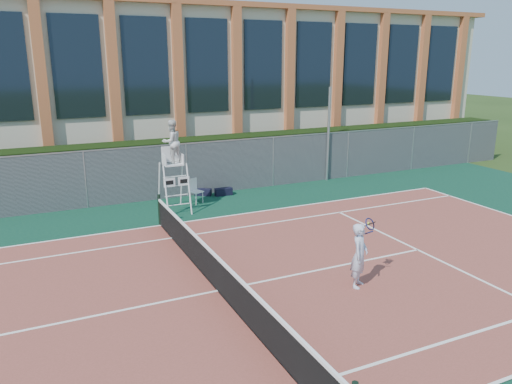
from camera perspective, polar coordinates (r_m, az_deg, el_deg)
name	(u,v)px	position (r m, az deg, el deg)	size (l,w,h in m)	color
ground	(218,292)	(12.63, -4.37, -11.30)	(120.00, 120.00, 0.00)	#233814
apron	(205,276)	(13.48, -5.90, -9.54)	(36.00, 20.00, 0.01)	#0B3225
tennis_court	(218,291)	(12.62, -4.37, -11.22)	(23.77, 10.97, 0.02)	brown
tennis_net	(218,272)	(12.40, -4.42, -9.08)	(0.10, 11.30, 1.10)	black
fence	(138,175)	(20.31, -13.30, 1.90)	(40.00, 0.06, 2.20)	#595E60
hedge	(132,169)	(21.46, -13.98, 2.55)	(40.00, 1.40, 2.20)	black
building	(98,85)	(28.86, -17.59, 11.55)	(45.00, 10.60, 8.22)	beige
steel_pole	(328,135)	(23.38, 8.27, 6.51)	(0.12, 0.12, 4.33)	#9EA0A5
umpire_chair	(172,144)	(18.57, -9.60, 5.39)	(0.97, 1.49, 3.47)	white
plastic_chair	(194,189)	(19.88, -7.06, 0.37)	(0.59, 0.59, 0.97)	silver
sports_bag_near	(224,192)	(20.95, -3.73, 0.04)	(0.72, 0.29, 0.31)	black
sports_bag_far	(203,192)	(21.02, -6.07, -0.02)	(0.68, 0.29, 0.27)	black
tennis_player	(359,255)	(12.75, 11.74, -7.09)	(0.99, 0.78, 1.67)	silver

